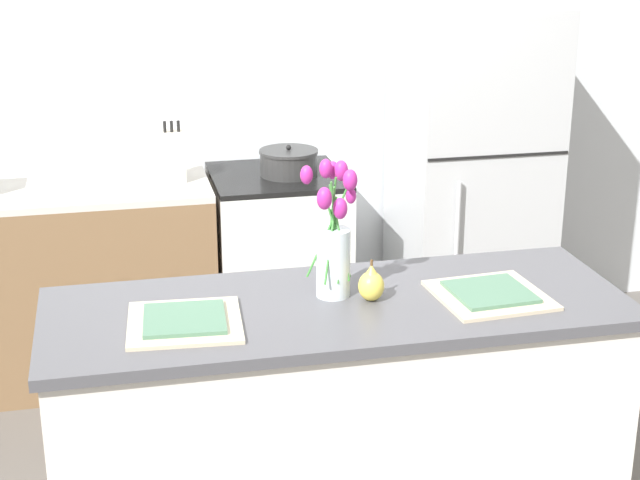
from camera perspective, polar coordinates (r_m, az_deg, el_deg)
The scene contains 11 objects.
back_wall at distance 4.80m, azimuth -4.65°, elevation 10.01°, with size 5.20×0.08×2.70m.
kitchen_island at distance 3.22m, azimuth 0.99°, elevation -11.38°, with size 1.80×0.66×0.94m.
back_counter at distance 4.62m, azimuth -16.75°, elevation -2.64°, with size 1.68×0.60×0.92m.
stove_range at distance 4.66m, azimuth -2.43°, elevation -1.59°, with size 0.60×0.61×0.92m.
refrigerator at distance 4.80m, azimuth 8.75°, elevation 3.47°, with size 0.68×0.67×1.66m.
flower_vase at distance 3.00m, azimuth 0.81°, elevation -0.17°, with size 0.17×0.18×0.43m.
pear_figurine at distance 3.02m, azimuth 2.99°, elevation -2.58°, with size 0.08×0.08×0.13m.
plate_setting_left at distance 2.89m, azimuth -7.88°, elevation -4.70°, with size 0.35×0.35×0.02m.
plate_setting_right at distance 3.10m, azimuth 9.87°, elevation -3.12°, with size 0.35×0.35×0.02m.
cooking_pot at distance 4.49m, azimuth -1.83°, elevation 4.54°, with size 0.27×0.27×0.14m.
knife_block at distance 4.45m, azimuth -8.55°, elevation 4.87°, with size 0.10×0.14×0.27m.
Camera 1 is at (-0.66, -2.70, 2.11)m, focal length 55.00 mm.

